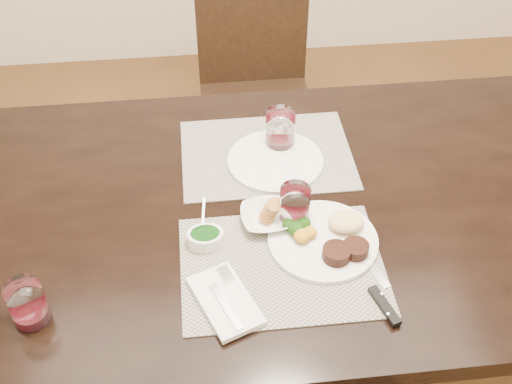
{
  "coord_description": "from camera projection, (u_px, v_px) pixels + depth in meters",
  "views": [
    {
      "loc": [
        -0.23,
        -1.14,
        1.87
      ],
      "look_at": [
        -0.1,
        -0.02,
        0.82
      ],
      "focal_mm": 45.0,
      "sensor_mm": 36.0,
      "label": 1
    }
  ],
  "objects": [
    {
      "name": "wine_glass_far",
      "position": [
        280.0,
        131.0,
        1.74
      ],
      "size": [
        0.08,
        0.08,
        0.11
      ],
      "rotation": [
        0.0,
        0.0,
        -0.2
      ],
      "color": "silver",
      "rests_on": "placemat_far"
    },
    {
      "name": "napkin_fork",
      "position": [
        225.0,
        301.0,
        1.37
      ],
      "size": [
        0.17,
        0.21,
        0.02
      ],
      "rotation": [
        0.0,
        0.0,
        0.38
      ],
      "color": "silver",
      "rests_on": "placemat_near"
    },
    {
      "name": "placemat_far",
      "position": [
        267.0,
        154.0,
        1.75
      ],
      "size": [
        0.46,
        0.34,
        0.0
      ],
      "primitive_type": "cube",
      "color": "gray",
      "rests_on": "dining_table"
    },
    {
      "name": "dining_table",
      "position": [
        294.0,
        226.0,
        1.67
      ],
      "size": [
        2.0,
        1.0,
        0.75
      ],
      "color": "black",
      "rests_on": "ground"
    },
    {
      "name": "chair_far",
      "position": [
        255.0,
        81.0,
        2.46
      ],
      "size": [
        0.42,
        0.42,
        0.9
      ],
      "color": "black",
      "rests_on": "ground"
    },
    {
      "name": "steak_knife",
      "position": [
        381.0,
        295.0,
        1.39
      ],
      "size": [
        0.06,
        0.25,
        0.01
      ],
      "rotation": [
        0.0,
        0.0,
        0.29
      ],
      "color": "white",
      "rests_on": "placemat_near"
    },
    {
      "name": "far_plate",
      "position": [
        275.0,
        161.0,
        1.72
      ],
      "size": [
        0.26,
        0.26,
        0.01
      ],
      "primitive_type": "cylinder",
      "color": "silver",
      "rests_on": "placemat_far"
    },
    {
      "name": "sauce_ramekin",
      "position": [
        205.0,
        237.0,
        1.49
      ],
      "size": [
        0.09,
        0.13,
        0.07
      ],
      "rotation": [
        0.0,
        0.0,
        -0.16
      ],
      "color": "silver",
      "rests_on": "placemat_near"
    },
    {
      "name": "placemat_near",
      "position": [
        282.0,
        266.0,
        1.46
      ],
      "size": [
        0.46,
        0.34,
        0.0
      ],
      "primitive_type": "cube",
      "color": "gray",
      "rests_on": "dining_table"
    },
    {
      "name": "cracker_bowl",
      "position": [
        267.0,
        217.0,
        1.54
      ],
      "size": [
        0.13,
        0.13,
        0.06
      ],
      "rotation": [
        0.0,
        0.0,
        0.06
      ],
      "color": "silver",
      "rests_on": "placemat_near"
    },
    {
      "name": "wine_glass_near",
      "position": [
        295.0,
        207.0,
        1.53
      ],
      "size": [
        0.07,
        0.07,
        0.1
      ],
      "rotation": [
        0.0,
        0.0,
        0.31
      ],
      "color": "silver",
      "rests_on": "placemat_near"
    },
    {
      "name": "wine_glass_side",
      "position": [
        28.0,
        305.0,
        1.32
      ],
      "size": [
        0.08,
        0.08,
        0.1
      ],
      "rotation": [
        0.0,
        0.0,
        -0.04
      ],
      "color": "silver",
      "rests_on": "dining_table"
    },
    {
      "name": "dinner_plate",
      "position": [
        329.0,
        238.0,
        1.5
      ],
      "size": [
        0.26,
        0.26,
        0.05
      ],
      "rotation": [
        0.0,
        0.0,
        0.08
      ],
      "color": "silver",
      "rests_on": "placemat_near"
    },
    {
      "name": "ground_plane",
      "position": [
        286.0,
        366.0,
        2.12
      ],
      "size": [
        4.5,
        4.5,
        0.0
      ],
      "primitive_type": "plane",
      "color": "#462B16",
      "rests_on": "ground"
    }
  ]
}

